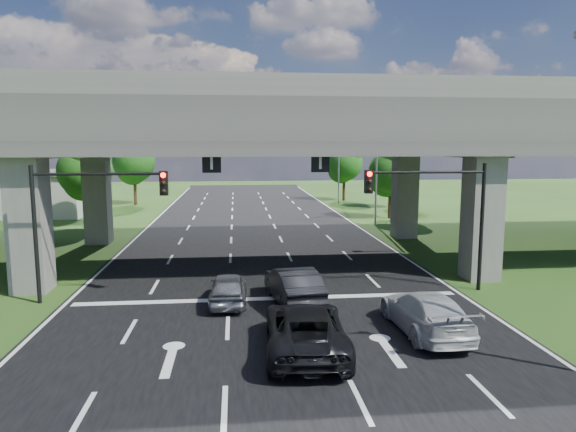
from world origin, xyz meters
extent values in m
plane|color=#234516|center=(0.00, 0.00, 0.00)|extent=(160.00, 160.00, 0.00)
cube|color=black|center=(0.00, 10.00, 0.01)|extent=(18.00, 120.00, 0.03)
cube|color=#34312F|center=(0.00, 12.00, 8.00)|extent=(80.00, 15.00, 2.00)
cube|color=slate|center=(0.00, 4.75, 9.50)|extent=(80.00, 0.50, 1.00)
cube|color=slate|center=(0.00, 19.25, 9.50)|extent=(80.00, 0.50, 1.00)
cube|color=slate|center=(-11.00, 6.00, 3.50)|extent=(1.60, 1.60, 7.00)
cube|color=slate|center=(-11.00, 18.00, 3.50)|extent=(1.60, 1.60, 7.00)
cube|color=slate|center=(11.00, 6.00, 3.50)|extent=(1.60, 1.60, 7.00)
cube|color=slate|center=(11.00, 18.00, 3.50)|extent=(1.60, 1.60, 7.00)
cube|color=black|center=(-2.50, 5.00, 6.00)|extent=(0.85, 0.06, 0.85)
cube|color=black|center=(2.50, 5.00, 6.00)|extent=(0.85, 0.06, 0.85)
cylinder|color=black|center=(10.00, 4.00, 3.00)|extent=(0.18, 0.18, 6.00)
cylinder|color=black|center=(7.25, 4.00, 5.60)|extent=(5.50, 0.12, 0.12)
cube|color=black|center=(4.50, 3.82, 5.20)|extent=(0.35, 0.28, 1.05)
sphere|color=#FF0C05|center=(4.50, 3.66, 5.55)|extent=(0.22, 0.22, 0.22)
cylinder|color=black|center=(-10.00, 4.00, 3.00)|extent=(0.18, 0.18, 6.00)
cylinder|color=black|center=(-7.25, 4.00, 5.60)|extent=(5.50, 0.12, 0.12)
cube|color=black|center=(-4.50, 3.82, 5.20)|extent=(0.35, 0.28, 1.05)
sphere|color=#FF0C05|center=(-4.50, 3.66, 5.55)|extent=(0.22, 0.22, 0.22)
cylinder|color=gray|center=(10.50, 24.00, 5.00)|extent=(0.16, 0.16, 10.00)
cylinder|color=gray|center=(9.00, 24.00, 9.70)|extent=(3.00, 0.10, 0.10)
cube|color=gray|center=(7.50, 24.00, 9.60)|extent=(0.60, 0.25, 0.18)
cylinder|color=gray|center=(10.50, 40.00, 5.00)|extent=(0.16, 0.16, 10.00)
cylinder|color=gray|center=(9.00, 40.00, 9.70)|extent=(3.00, 0.10, 0.10)
cube|color=gray|center=(7.50, 40.00, 9.60)|extent=(0.60, 0.25, 0.18)
cylinder|color=black|center=(-14.00, 26.00, 1.65)|extent=(0.36, 0.36, 3.30)
sphere|color=#185015|center=(-14.00, 26.00, 4.65)|extent=(4.50, 4.50, 4.50)
sphere|color=#185015|center=(-13.60, 25.70, 6.00)|extent=(3.60, 3.60, 3.60)
sphere|color=#185015|center=(-14.30, 26.40, 3.75)|extent=(3.30, 3.30, 3.30)
cylinder|color=black|center=(-17.00, 34.00, 1.43)|extent=(0.36, 0.36, 2.86)
sphere|color=#185015|center=(-17.00, 34.00, 4.03)|extent=(3.90, 3.90, 3.90)
sphere|color=#185015|center=(-16.60, 33.70, 5.20)|extent=(3.12, 3.12, 3.12)
sphere|color=#185015|center=(-17.30, 34.40, 3.25)|extent=(2.86, 2.86, 2.86)
cylinder|color=black|center=(-13.00, 42.00, 1.76)|extent=(0.36, 0.36, 3.52)
sphere|color=#185015|center=(-13.00, 42.00, 4.96)|extent=(4.80, 4.80, 4.80)
sphere|color=#185015|center=(-12.60, 41.70, 6.40)|extent=(3.84, 3.84, 3.84)
sphere|color=#185015|center=(-13.30, 42.40, 4.00)|extent=(3.52, 3.52, 3.52)
cylinder|color=black|center=(13.00, 28.00, 1.54)|extent=(0.36, 0.36, 3.08)
sphere|color=#185015|center=(13.00, 28.00, 4.34)|extent=(4.20, 4.20, 4.20)
sphere|color=#185015|center=(13.40, 27.70, 5.60)|extent=(3.36, 3.36, 3.36)
sphere|color=#185015|center=(12.70, 28.40, 3.50)|extent=(3.08, 3.08, 3.08)
cylinder|color=black|center=(16.00, 36.00, 1.43)|extent=(0.36, 0.36, 2.86)
sphere|color=#185015|center=(16.00, 36.00, 4.03)|extent=(3.90, 3.90, 3.90)
sphere|color=#185015|center=(16.40, 35.70, 5.20)|extent=(3.12, 3.12, 3.12)
sphere|color=#185015|center=(15.70, 36.40, 3.25)|extent=(2.86, 2.86, 2.86)
cylinder|color=black|center=(12.00, 44.00, 1.65)|extent=(0.36, 0.36, 3.30)
sphere|color=#185015|center=(12.00, 44.00, 4.65)|extent=(4.50, 4.50, 4.50)
sphere|color=#185015|center=(12.40, 43.70, 6.00)|extent=(3.60, 3.60, 3.60)
sphere|color=#185015|center=(11.70, 44.40, 3.75)|extent=(3.30, 3.30, 3.30)
imported|color=gray|center=(-1.80, 3.00, 0.70)|extent=(1.70, 3.98, 1.34)
imported|color=black|center=(1.00, 2.74, 0.82)|extent=(2.32, 5.00, 1.59)
imported|color=#B3B3B3|center=(5.40, -1.19, 0.78)|extent=(2.27, 5.23, 1.50)
imported|color=black|center=(0.80, -2.49, 0.80)|extent=(2.89, 5.71, 1.55)
camera|label=1|loc=(-1.43, -18.63, 6.82)|focal=32.00mm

